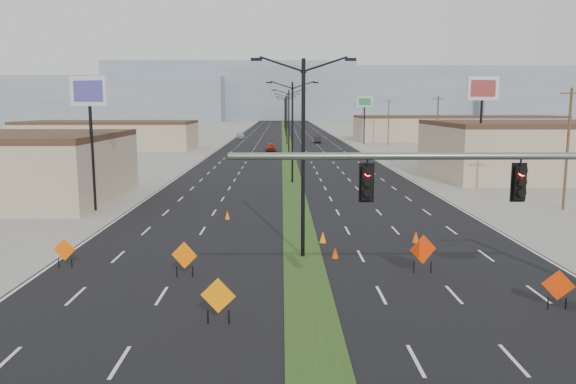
{
  "coord_description": "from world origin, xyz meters",
  "views": [
    {
      "loc": [
        -1.08,
        -16.06,
        7.72
      ],
      "look_at": [
        -0.75,
        13.2,
        3.2
      ],
      "focal_mm": 35.0,
      "sensor_mm": 36.0,
      "label": 1
    }
  ],
  "objects_px": {
    "cone_1": "(323,237)",
    "cone_2": "(416,237)",
    "cone_0": "(335,253)",
    "pole_sign_west": "(89,101)",
    "streetlight_2": "(289,121)",
    "construction_sign_0": "(65,251)",
    "pole_sign_east_near": "(482,96)",
    "pole_sign_east_far": "(365,105)",
    "construction_sign_2": "(184,256)",
    "streetlight_6": "(285,112)",
    "streetlight_0": "(303,152)",
    "construction_sign_5": "(558,287)",
    "streetlight_5": "(285,113)",
    "streetlight_1": "(292,129)",
    "streetlight_3": "(287,117)",
    "construction_sign_1": "(218,297)",
    "signal_mast": "(575,196)",
    "streetlight_4": "(286,115)",
    "car_far": "(240,136)",
    "cone_3": "(227,215)",
    "car_left": "(271,147)",
    "construction_sign_3": "(423,251)",
    "car_mid": "(318,140)"
  },
  "relations": [
    {
      "from": "streetlight_6",
      "to": "streetlight_5",
      "type": "bearing_deg",
      "value": -90.0
    },
    {
      "from": "car_mid",
      "to": "car_far",
      "type": "bearing_deg",
      "value": 140.3
    },
    {
      "from": "cone_1",
      "to": "pole_sign_east_far",
      "type": "relative_size",
      "value": 0.07
    },
    {
      "from": "streetlight_5",
      "to": "car_mid",
      "type": "height_order",
      "value": "streetlight_5"
    },
    {
      "from": "construction_sign_2",
      "to": "pole_sign_east_near",
      "type": "bearing_deg",
      "value": 67.44
    },
    {
      "from": "construction_sign_2",
      "to": "streetlight_6",
      "type": "bearing_deg",
      "value": 103.76
    },
    {
      "from": "streetlight_1",
      "to": "pole_sign_east_near",
      "type": "relative_size",
      "value": 0.95
    },
    {
      "from": "pole_sign_east_near",
      "to": "pole_sign_east_far",
      "type": "height_order",
      "value": "pole_sign_east_near"
    },
    {
      "from": "car_left",
      "to": "pole_sign_west",
      "type": "distance_m",
      "value": 56.37
    },
    {
      "from": "streetlight_6",
      "to": "pole_sign_west",
      "type": "distance_m",
      "value": 155.62
    },
    {
      "from": "car_left",
      "to": "pole_sign_east_far",
      "type": "bearing_deg",
      "value": 41.09
    },
    {
      "from": "streetlight_3",
      "to": "construction_sign_3",
      "type": "distance_m",
      "value": 87.21
    },
    {
      "from": "streetlight_5",
      "to": "pole_sign_east_near",
      "type": "bearing_deg",
      "value": -80.69
    },
    {
      "from": "signal_mast",
      "to": "cone_3",
      "type": "distance_m",
      "value": 24.17
    },
    {
      "from": "construction_sign_2",
      "to": "pole_sign_east_near",
      "type": "relative_size",
      "value": 0.16
    },
    {
      "from": "construction_sign_0",
      "to": "car_left",
      "type": "bearing_deg",
      "value": 84.64
    },
    {
      "from": "cone_2",
      "to": "construction_sign_1",
      "type": "bearing_deg",
      "value": -129.66
    },
    {
      "from": "construction_sign_2",
      "to": "construction_sign_3",
      "type": "relative_size",
      "value": 0.9
    },
    {
      "from": "pole_sign_west",
      "to": "cone_3",
      "type": "bearing_deg",
      "value": 2.27
    },
    {
      "from": "streetlight_0",
      "to": "streetlight_5",
      "type": "relative_size",
      "value": 1.0
    },
    {
      "from": "cone_1",
      "to": "cone_3",
      "type": "height_order",
      "value": "cone_1"
    },
    {
      "from": "pole_sign_west",
      "to": "streetlight_6",
      "type": "bearing_deg",
      "value": 105.72
    },
    {
      "from": "streetlight_1",
      "to": "construction_sign_1",
      "type": "height_order",
      "value": "streetlight_1"
    },
    {
      "from": "signal_mast",
      "to": "construction_sign_1",
      "type": "bearing_deg",
      "value": 175.19
    },
    {
      "from": "car_far",
      "to": "cone_3",
      "type": "relative_size",
      "value": 7.75
    },
    {
      "from": "streetlight_3",
      "to": "construction_sign_1",
      "type": "height_order",
      "value": "streetlight_3"
    },
    {
      "from": "streetlight_2",
      "to": "construction_sign_0",
      "type": "distance_m",
      "value": 59.14
    },
    {
      "from": "streetlight_0",
      "to": "construction_sign_0",
      "type": "height_order",
      "value": "streetlight_0"
    },
    {
      "from": "streetlight_2",
      "to": "car_far",
      "type": "height_order",
      "value": "streetlight_2"
    },
    {
      "from": "streetlight_4",
      "to": "car_far",
      "type": "height_order",
      "value": "streetlight_4"
    },
    {
      "from": "signal_mast",
      "to": "pole_sign_east_near",
      "type": "bearing_deg",
      "value": 75.01
    },
    {
      "from": "streetlight_1",
      "to": "cone_0",
      "type": "bearing_deg",
      "value": -86.69
    },
    {
      "from": "car_far",
      "to": "construction_sign_5",
      "type": "bearing_deg",
      "value": -87.0
    },
    {
      "from": "streetlight_0",
      "to": "pole_sign_east_far",
      "type": "bearing_deg",
      "value": 79.66
    },
    {
      "from": "streetlight_6",
      "to": "pole_sign_west",
      "type": "bearing_deg",
      "value": -95.52
    },
    {
      "from": "streetlight_0",
      "to": "construction_sign_5",
      "type": "bearing_deg",
      "value": -39.32
    },
    {
      "from": "streetlight_5",
      "to": "construction_sign_5",
      "type": "distance_m",
      "value": 148.08
    },
    {
      "from": "streetlight_2",
      "to": "cone_0",
      "type": "relative_size",
      "value": 16.27
    },
    {
      "from": "streetlight_4",
      "to": "streetlight_6",
      "type": "height_order",
      "value": "same"
    },
    {
      "from": "cone_1",
      "to": "construction_sign_3",
      "type": "bearing_deg",
      "value": -54.31
    },
    {
      "from": "construction_sign_2",
      "to": "cone_2",
      "type": "xyz_separation_m",
      "value": [
        12.02,
        6.32,
        -0.63
      ]
    },
    {
      "from": "streetlight_3",
      "to": "car_far",
      "type": "xyz_separation_m",
      "value": [
        -10.83,
        21.15,
        -4.75
      ]
    },
    {
      "from": "streetlight_4",
      "to": "car_left",
      "type": "bearing_deg",
      "value": -93.82
    },
    {
      "from": "streetlight_0",
      "to": "construction_sign_0",
      "type": "bearing_deg",
      "value": -170.97
    },
    {
      "from": "cone_1",
      "to": "cone_2",
      "type": "distance_m",
      "value": 5.28
    },
    {
      "from": "cone_0",
      "to": "pole_sign_west",
      "type": "bearing_deg",
      "value": 140.94
    },
    {
      "from": "cone_0",
      "to": "cone_2",
      "type": "height_order",
      "value": "cone_2"
    },
    {
      "from": "streetlight_6",
      "to": "construction_sign_2",
      "type": "xyz_separation_m",
      "value": [
        -5.49,
        -171.41,
        -4.45
      ]
    },
    {
      "from": "cone_2",
      "to": "construction_sign_0",
      "type": "bearing_deg",
      "value": -165.29
    },
    {
      "from": "construction_sign_5",
      "to": "pole_sign_east_far",
      "type": "distance_m",
      "value": 93.72
    }
  ]
}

